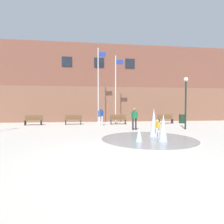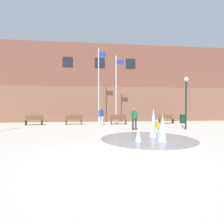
{
  "view_description": "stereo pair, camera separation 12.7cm",
  "coord_description": "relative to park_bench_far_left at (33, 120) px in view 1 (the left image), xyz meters",
  "views": [
    {
      "loc": [
        -0.91,
        -5.51,
        1.68
      ],
      "look_at": [
        0.63,
        7.3,
        1.3
      ],
      "focal_mm": 28.0,
      "sensor_mm": 36.0,
      "label": 1
    },
    {
      "loc": [
        -0.78,
        -5.53,
        1.68
      ],
      "look_at": [
        0.63,
        7.3,
        1.3
      ],
      "focal_mm": 28.0,
      "sensor_mm": 36.0,
      "label": 2
    }
  ],
  "objects": [
    {
      "name": "teen_by_trashcan",
      "position": [
        8.41,
        -4.39,
        0.45
      ],
      "size": [
        0.5,
        0.39,
        1.59
      ],
      "rotation": [
        0.0,
        0.0,
        -1.22
      ],
      "color": "#28282D",
      "rests_on": "ground"
    },
    {
      "name": "park_bench_near_trashcan",
      "position": [
        12.75,
        0.09,
        0.0
      ],
      "size": [
        1.6,
        0.44,
        0.91
      ],
      "color": "#28282D",
      "rests_on": "ground"
    },
    {
      "name": "park_bench_left_of_flagpoles",
      "position": [
        3.59,
        0.11,
        0.0
      ],
      "size": [
        1.6,
        0.44,
        0.91
      ],
      "color": "#28282D",
      "rests_on": "ground"
    },
    {
      "name": "park_bench_center",
      "position": [
        7.87,
        -0.11,
        0.0
      ],
      "size": [
        1.6,
        0.44,
        0.91
      ],
      "color": "#28282D",
      "rests_on": "ground"
    },
    {
      "name": "lamp_post_right_lane",
      "position": [
        12.31,
        -4.48,
        2.06
      ],
      "size": [
        0.32,
        0.32,
        3.89
      ],
      "color": "#192D23",
      "rests_on": "ground"
    },
    {
      "name": "splash_fountain",
      "position": [
        8.56,
        -7.93,
        0.05
      ],
      "size": [
        4.95,
        4.95,
        1.59
      ],
      "color": "gray",
      "rests_on": "ground"
    },
    {
      "name": "flagpole_left",
      "position": [
        6.02,
        0.54,
        3.5
      ],
      "size": [
        0.8,
        0.1,
        7.47
      ],
      "color": "silver",
      "rests_on": "ground"
    },
    {
      "name": "trash_can",
      "position": [
        14.55,
        0.15,
        -0.03
      ],
      "size": [
        0.56,
        0.56,
        0.9
      ],
      "primitive_type": "cylinder",
      "color": "#193323",
      "rests_on": "ground"
    },
    {
      "name": "ground_plane",
      "position": [
        6.19,
        -11.27,
        -0.48
      ],
      "size": [
        100.0,
        100.0,
        0.0
      ],
      "primitive_type": "plane",
      "color": "#B2ADA3"
    },
    {
      "name": "park_bench_far_left",
      "position": [
        0.0,
        0.0,
        0.0
      ],
      "size": [
        1.6,
        0.44,
        0.91
      ],
      "color": "#28282D",
      "rests_on": "ground"
    },
    {
      "name": "library_building",
      "position": [
        6.19,
        5.83,
        3.9
      ],
      "size": [
        36.0,
        6.05,
        8.77
      ],
      "color": "brown",
      "rests_on": "ground"
    },
    {
      "name": "flagpole_right",
      "position": [
        7.76,
        0.54,
        3.14
      ],
      "size": [
        0.8,
        0.1,
        6.77
      ],
      "color": "silver",
      "rests_on": "ground"
    },
    {
      "name": "child_in_fountain",
      "position": [
        8.9,
        -7.62,
        0.1
      ],
      "size": [
        0.31,
        0.22,
        0.99
      ],
      "rotation": [
        0.0,
        0.0,
        1.66
      ],
      "color": "silver",
      "rests_on": "ground"
    },
    {
      "name": "adult_in_red",
      "position": [
        6.15,
        -1.03,
        0.45
      ],
      "size": [
        0.5,
        0.38,
        1.59
      ],
      "rotation": [
        0.0,
        0.0,
        0.77
      ],
      "color": "silver",
      "rests_on": "ground"
    }
  ]
}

